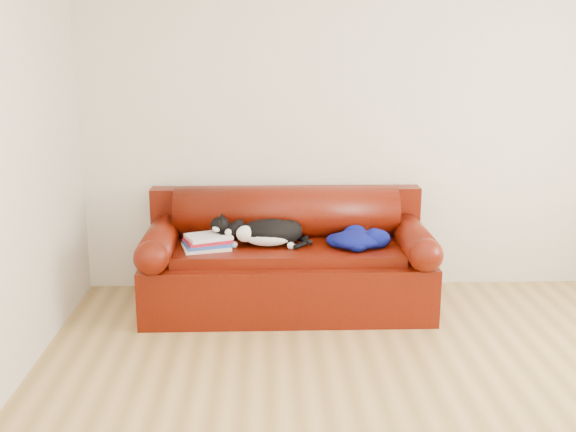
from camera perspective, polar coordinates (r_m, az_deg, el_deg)
name	(u,v)px	position (r m, az deg, el deg)	size (l,w,h in m)	color
ground	(414,408)	(3.88, 10.62, -15.70)	(4.50, 4.50, 0.00)	olive
room_shell	(454,100)	(3.43, 13.87, 9.55)	(4.52, 4.02, 2.61)	beige
sofa_base	(287,277)	(5.07, -0.05, -5.22)	(2.10, 0.90, 0.50)	#370202
sofa_back	(286,230)	(5.21, -0.14, -1.17)	(2.10, 1.01, 0.88)	#370202
book_stack	(207,242)	(4.90, -6.85, -2.19)	(0.38, 0.33, 0.10)	beige
cat	(269,233)	(4.92, -1.60, -1.47)	(0.69, 0.32, 0.25)	black
blanket	(358,239)	(4.93, 5.92, -1.92)	(0.52, 0.43, 0.14)	#09024C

